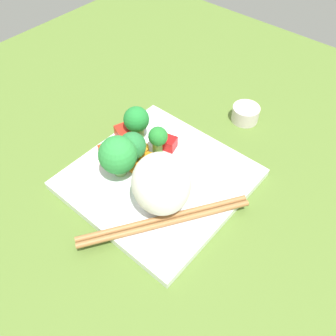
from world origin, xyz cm
name	(u,v)px	position (x,y,z in cm)	size (l,w,h in cm)	color
ground_plane	(159,186)	(0.00, 0.00, -1.00)	(110.00, 110.00, 2.00)	#56742E
square_plate	(159,179)	(0.00, 0.00, 0.63)	(24.06, 24.06, 1.27)	white
rice_mound	(161,183)	(-3.26, -3.44, 5.35)	(8.89, 7.97, 8.16)	white
broccoli_floret_0	(118,156)	(-3.44, 4.68, 5.33)	(5.63, 5.63, 7.03)	#77AF5B
broccoli_floret_1	(158,138)	(3.71, 3.39, 4.38)	(3.02, 3.02, 5.03)	#64A043
broccoli_floret_2	(132,147)	(-0.12, 5.29, 4.22)	(4.27, 4.27, 5.21)	olive
broccoli_floret_3	(137,120)	(4.17, 8.33, 4.85)	(4.14, 4.14, 5.97)	#5D9142
carrot_slice_0	(170,166)	(2.59, 0.02, 1.47)	(2.36, 2.36, 0.41)	orange
carrot_slice_1	(142,149)	(2.35, 5.69, 1.62)	(2.22, 2.22, 0.70)	orange
carrot_slice_2	(148,160)	(1.14, 3.35, 1.63)	(2.83, 2.83, 0.73)	orange
carrot_slice_3	(151,175)	(-0.78, 0.96, 1.48)	(2.20, 2.20, 0.42)	orange
carrot_slice_4	(136,167)	(-1.13, 3.71, 1.58)	(2.20, 2.20, 0.62)	orange
carrot_slice_5	(159,136)	(6.21, 5.48, 1.63)	(2.51, 2.51, 0.72)	orange
pepper_chunk_0	(126,133)	(2.88, 9.74, 2.26)	(2.94, 3.07, 1.98)	red
pepper_chunk_1	(110,151)	(-1.88, 8.49, 2.43)	(3.03, 2.14, 2.32)	red
pepper_chunk_2	(170,144)	(5.64, 2.62, 2.26)	(2.10, 1.88, 1.98)	red
chicken_piece_4	(129,143)	(1.35, 7.45, 2.41)	(3.21, 2.48, 2.27)	tan
chopstick_pair	(165,221)	(-5.59, -6.08, 1.68)	(21.04, 14.43, 0.82)	#9E6B3C
sauce_cup	(245,114)	(20.75, -2.07, 1.39)	(4.75, 4.75, 2.78)	silver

